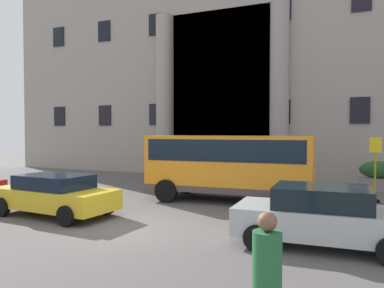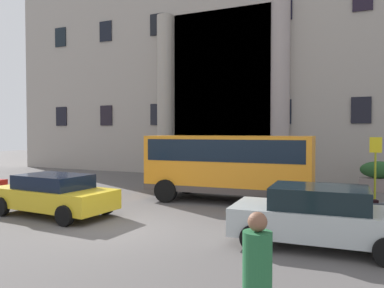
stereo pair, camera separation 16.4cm
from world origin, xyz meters
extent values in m
cube|color=#55514F|center=(0.00, 0.00, -0.06)|extent=(80.00, 64.00, 0.12)
cube|color=#9C948B|center=(0.00, 17.50, 8.90)|extent=(35.87, 9.00, 17.80)
cube|color=black|center=(-1.73, 13.06, 5.11)|extent=(6.30, 0.12, 10.23)
cylinder|color=#9F978C|center=(-5.42, 12.75, 5.11)|extent=(1.06, 1.06, 10.23)
cylinder|color=gray|center=(1.95, 12.75, 5.11)|extent=(1.06, 1.06, 10.23)
cube|color=black|center=(-14.35, 12.96, 3.92)|extent=(0.99, 0.08, 1.40)
cube|color=black|center=(-10.25, 12.96, 3.92)|extent=(0.99, 0.08, 1.40)
cube|color=black|center=(-6.15, 12.96, 3.92)|extent=(0.99, 0.08, 1.40)
cube|color=black|center=(2.05, 12.96, 3.92)|extent=(0.99, 0.08, 1.40)
cube|color=black|center=(6.15, 12.96, 3.92)|extent=(0.99, 0.08, 1.40)
cube|color=black|center=(-14.35, 12.96, 9.79)|extent=(0.99, 0.08, 1.40)
cube|color=black|center=(-10.25, 12.96, 9.79)|extent=(0.99, 0.08, 1.40)
cube|color=black|center=(-6.15, 12.96, 9.79)|extent=(0.99, 0.08, 1.40)
cube|color=black|center=(2.05, 12.96, 9.79)|extent=(0.99, 0.08, 1.40)
cube|color=orange|center=(1.37, 5.50, 1.54)|extent=(6.60, 2.69, 2.17)
cube|color=black|center=(1.37, 5.50, 2.07)|extent=(6.22, 2.70, 0.84)
cube|color=black|center=(4.54, 5.68, 1.89)|extent=(0.17, 1.95, 1.05)
cube|color=#4E443F|center=(1.37, 5.50, 0.57)|extent=(6.60, 2.73, 0.24)
cylinder|color=black|center=(3.56, 6.79, 0.45)|extent=(0.91, 0.33, 0.90)
cylinder|color=black|center=(3.70, 4.48, 0.45)|extent=(0.91, 0.33, 0.90)
cylinder|color=black|center=(-0.96, 6.52, 0.45)|extent=(0.91, 0.33, 0.90)
cylinder|color=black|center=(-0.83, 4.21, 0.45)|extent=(0.91, 0.33, 0.90)
cylinder|color=#949E1D|center=(6.71, 7.42, 1.26)|extent=(0.08, 0.08, 2.52)
cube|color=yellow|center=(6.71, 7.39, 2.27)|extent=(0.44, 0.03, 0.60)
cube|color=slate|center=(-4.09, 10.20, 0.30)|extent=(1.53, 0.72, 0.60)
ellipsoid|color=#2D6D2D|center=(-4.09, 10.20, 0.97)|extent=(1.47, 0.65, 0.74)
cube|color=slate|center=(-0.62, 10.35, 0.26)|extent=(1.55, 0.95, 0.53)
ellipsoid|color=#19511E|center=(-0.62, 10.35, 1.00)|extent=(1.49, 0.85, 0.93)
cube|color=gray|center=(6.98, 10.67, 0.30)|extent=(1.77, 0.73, 0.60)
ellipsoid|color=#234D24|center=(6.98, 10.67, 1.01)|extent=(1.70, 0.66, 0.80)
cube|color=#AFB8B8|center=(5.31, 0.61, 0.61)|extent=(4.23, 2.03, 0.68)
cube|color=black|center=(5.31, 0.61, 1.21)|extent=(2.31, 1.72, 0.52)
cylinder|color=black|center=(6.68, 1.59, 0.31)|extent=(0.63, 0.23, 0.62)
cylinder|color=black|center=(3.86, 1.47, 0.31)|extent=(0.63, 0.23, 0.62)
cylinder|color=black|center=(3.94, -0.37, 0.31)|extent=(0.63, 0.23, 0.62)
cube|color=gold|center=(-3.14, 0.62, 0.59)|extent=(4.36, 2.08, 0.64)
cube|color=black|center=(-3.14, 0.62, 1.13)|extent=(2.39, 1.73, 0.45)
cylinder|color=black|center=(-1.64, 1.43, 0.31)|extent=(0.63, 0.24, 0.62)
cylinder|color=black|center=(-1.76, -0.37, 0.31)|extent=(0.63, 0.24, 0.62)
cylinder|color=black|center=(-4.52, 1.62, 0.31)|extent=(0.63, 0.24, 0.62)
cylinder|color=black|center=(-4.64, -0.18, 0.31)|extent=(0.63, 0.24, 0.62)
cylinder|color=black|center=(-4.52, 2.75, 0.30)|extent=(0.60, 0.26, 0.60)
cylinder|color=black|center=(-5.96, 3.16, 0.30)|extent=(0.61, 0.28, 0.60)
cube|color=#1B6470|center=(-5.24, 2.96, 0.58)|extent=(0.99, 0.49, 0.32)
cube|color=black|center=(-5.41, 3.01, 0.76)|extent=(0.55, 0.34, 0.12)
cylinder|color=#A5A5A8|center=(-4.63, 2.78, 0.88)|extent=(0.18, 0.54, 0.03)
cylinder|color=black|center=(5.92, 2.96, 0.30)|extent=(0.61, 0.29, 0.60)
cube|color=#3F454C|center=(6.59, 3.16, 0.58)|extent=(0.92, 0.49, 0.32)
cube|color=black|center=(6.41, 3.11, 0.76)|extent=(0.56, 0.34, 0.12)
cylinder|color=#236137|center=(5.10, -4.50, 1.24)|extent=(0.36, 0.36, 0.69)
sphere|color=brown|center=(5.10, -4.50, 1.71)|extent=(0.24, 0.24, 0.24)
camera|label=1|loc=(6.10, -9.04, 2.80)|focal=35.57mm
camera|label=2|loc=(6.25, -8.98, 2.80)|focal=35.57mm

